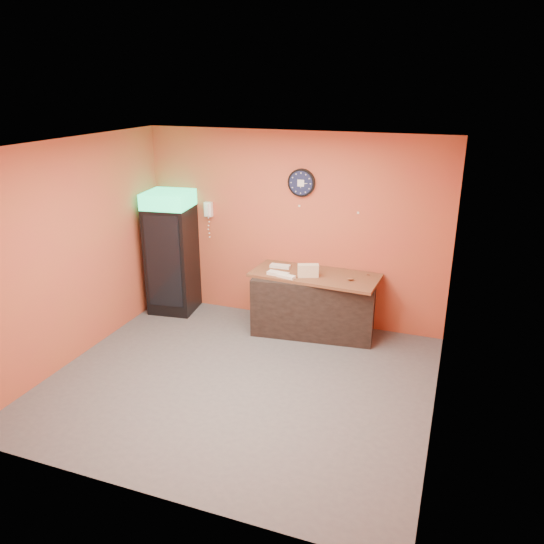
% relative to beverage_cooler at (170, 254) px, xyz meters
% --- Properties ---
extents(floor, '(4.50, 4.50, 0.00)m').
position_rel_beverage_cooler_xyz_m(floor, '(1.84, -1.61, -0.92)').
color(floor, '#47474C').
rests_on(floor, ground).
extents(back_wall, '(4.50, 0.02, 2.80)m').
position_rel_beverage_cooler_xyz_m(back_wall, '(1.84, 0.39, 0.48)').
color(back_wall, '#B05631').
rests_on(back_wall, floor).
extents(left_wall, '(0.02, 4.00, 2.80)m').
position_rel_beverage_cooler_xyz_m(left_wall, '(-0.41, -1.61, 0.48)').
color(left_wall, '#B05631').
rests_on(left_wall, floor).
extents(right_wall, '(0.02, 4.00, 2.80)m').
position_rel_beverage_cooler_xyz_m(right_wall, '(4.09, -1.61, 0.48)').
color(right_wall, '#B05631').
rests_on(right_wall, floor).
extents(ceiling, '(4.50, 4.00, 0.02)m').
position_rel_beverage_cooler_xyz_m(ceiling, '(1.84, -1.61, 1.88)').
color(ceiling, white).
rests_on(ceiling, back_wall).
extents(beverage_cooler, '(0.74, 0.75, 1.89)m').
position_rel_beverage_cooler_xyz_m(beverage_cooler, '(0.00, 0.00, 0.00)').
color(beverage_cooler, black).
rests_on(beverage_cooler, floor).
extents(prep_counter, '(1.77, 0.94, 0.85)m').
position_rel_beverage_cooler_xyz_m(prep_counter, '(2.30, 0.02, -0.50)').
color(prep_counter, black).
rests_on(prep_counter, floor).
extents(wall_clock, '(0.39, 0.06, 0.39)m').
position_rel_beverage_cooler_xyz_m(wall_clock, '(1.97, 0.36, 1.16)').
color(wall_clock, black).
rests_on(wall_clock, back_wall).
extents(wall_phone, '(0.12, 0.11, 0.22)m').
position_rel_beverage_cooler_xyz_m(wall_phone, '(0.51, 0.34, 0.67)').
color(wall_phone, white).
rests_on(wall_phone, back_wall).
extents(butcher_paper, '(1.81, 0.87, 0.04)m').
position_rel_beverage_cooler_xyz_m(butcher_paper, '(2.30, 0.02, -0.06)').
color(butcher_paper, brown).
rests_on(butcher_paper, prep_counter).
extents(sub_roll_stack, '(0.30, 0.19, 0.18)m').
position_rel_beverage_cooler_xyz_m(sub_roll_stack, '(2.24, -0.13, 0.05)').
color(sub_roll_stack, beige).
rests_on(sub_roll_stack, butcher_paper).
extents(wrapped_sandwich_left, '(0.32, 0.16, 0.04)m').
position_rel_beverage_cooler_xyz_m(wrapped_sandwich_left, '(1.83, -0.21, -0.01)').
color(wrapped_sandwich_left, silver).
rests_on(wrapped_sandwich_left, butcher_paper).
extents(wrapped_sandwich_mid, '(0.27, 0.15, 0.04)m').
position_rel_beverage_cooler_xyz_m(wrapped_sandwich_mid, '(1.96, -0.26, -0.02)').
color(wrapped_sandwich_mid, silver).
rests_on(wrapped_sandwich_mid, butcher_paper).
extents(wrapped_sandwich_right, '(0.29, 0.13, 0.04)m').
position_rel_beverage_cooler_xyz_m(wrapped_sandwich_right, '(1.75, 0.10, -0.02)').
color(wrapped_sandwich_right, silver).
rests_on(wrapped_sandwich_right, butcher_paper).
extents(kitchen_tool, '(0.06, 0.06, 0.06)m').
position_rel_beverage_cooler_xyz_m(kitchen_tool, '(2.19, 0.21, -0.01)').
color(kitchen_tool, silver).
rests_on(kitchen_tool, butcher_paper).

